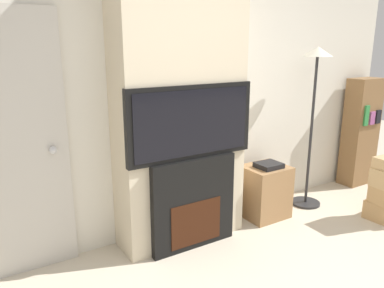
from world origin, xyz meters
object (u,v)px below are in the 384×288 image
Objects in this scene: fireplace at (192,203)px; television at (192,122)px; media_stand at (265,191)px; bookshelf at (360,132)px; floor_lamp at (314,93)px.

television is at bearing -90.00° from fireplace.
bookshelf reaches higher than media_stand.
television is 1.29m from media_stand.
fireplace is at bearing -176.84° from floor_lamp.
television reaches higher than bookshelf.
bookshelf is (1.09, 0.13, -0.59)m from floor_lamp.
bookshelf is at bearing 4.74° from television.
bookshelf is (1.71, 0.11, 0.40)m from media_stand.
fireplace reaches higher than media_stand.
fireplace is 1.81m from floor_lamp.
floor_lamp is at bearing -1.93° from media_stand.
floor_lamp reaches higher than fireplace.
floor_lamp is 1.25m from bookshelf.
television is at bearing -173.48° from media_stand.
television is 1.97× the size of media_stand.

